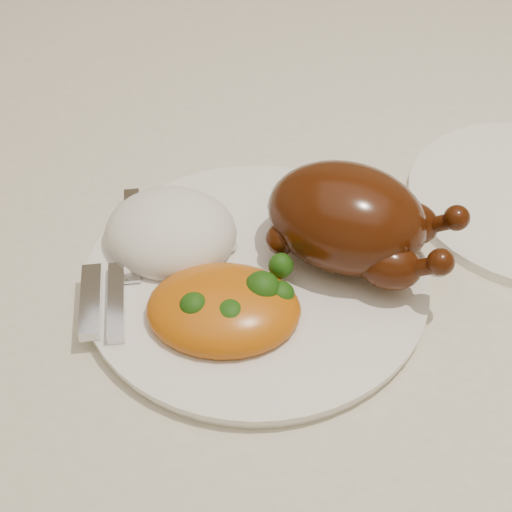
# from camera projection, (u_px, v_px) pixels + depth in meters

# --- Properties ---
(dining_table) EXTENTS (1.60, 0.90, 0.76)m
(dining_table) POSITION_uv_depth(u_px,v_px,m) (392.00, 293.00, 0.74)
(dining_table) COLOR brown
(dining_table) RESTS_ON floor
(tablecloth) EXTENTS (1.73, 1.03, 0.18)m
(tablecloth) POSITION_uv_depth(u_px,v_px,m) (402.00, 243.00, 0.69)
(tablecloth) COLOR silver
(tablecloth) RESTS_ON dining_table
(dinner_plate) EXTENTS (0.36, 0.36, 0.01)m
(dinner_plate) POSITION_uv_depth(u_px,v_px,m) (256.00, 278.00, 0.61)
(dinner_plate) COLOR white
(dinner_plate) RESTS_ON tablecloth
(roast_chicken) EXTENTS (0.17, 0.12, 0.09)m
(roast_chicken) POSITION_uv_depth(u_px,v_px,m) (351.00, 219.00, 0.59)
(roast_chicken) COLOR #451807
(roast_chicken) RESTS_ON dinner_plate
(rice_mound) EXTENTS (0.12, 0.11, 0.06)m
(rice_mound) POSITION_uv_depth(u_px,v_px,m) (171.00, 233.00, 0.62)
(rice_mound) COLOR white
(rice_mound) RESTS_ON dinner_plate
(mac_and_cheese) EXTENTS (0.14, 0.12, 0.05)m
(mac_and_cheese) POSITION_uv_depth(u_px,v_px,m) (231.00, 307.00, 0.56)
(mac_and_cheese) COLOR #D95D0D
(mac_and_cheese) RESTS_ON dinner_plate
(cutlery) EXTENTS (0.07, 0.18, 0.01)m
(cutlery) POSITION_uv_depth(u_px,v_px,m) (116.00, 279.00, 0.59)
(cutlery) COLOR silver
(cutlery) RESTS_ON dinner_plate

